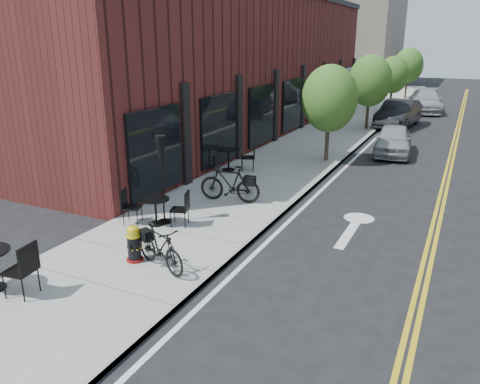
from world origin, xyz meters
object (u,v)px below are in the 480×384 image
Objects in this scene: bicycle_left at (230,183)px; bistro_set_c at (228,156)px; fire_hydrant at (134,244)px; patio_umbrella at (161,161)px; bicycle_right at (160,248)px; bistro_set_b at (156,208)px; parked_car_a at (393,140)px; parked_car_c at (425,101)px; parked_car_b at (399,114)px.

bicycle_left reaches higher than bistro_set_c.
patio_umbrella reaches higher than fire_hydrant.
bicycle_right is at bearing 19.19° from fire_hydrant.
fire_hydrant is at bearing -85.51° from bistro_set_b.
parked_car_c is (-0.04, 14.24, 0.12)m from parked_car_a.
bistro_set_b is 0.47× the size of parked_car_a.
parked_car_c reaches higher than fire_hydrant.
parked_car_c reaches higher than bicycle_left.
parked_car_a is at bearing 26.44° from bistro_set_c.
bicycle_right is (0.69, -4.59, -0.07)m from bicycle_left.
bistro_set_b is 26.18m from parked_car_c.
bicycle_left is 23.54m from parked_car_c.
parked_car_c is at bearing 53.19° from bistro_set_c.
parked_car_b is (2.59, 16.25, 0.09)m from bicycle_left.
bicycle_left is at bearing -116.72° from parked_car_a.
parked_car_b reaches higher than bistro_set_b.
bistro_set_c is (-1.68, 3.18, -0.04)m from bicycle_left.
fire_hydrant is 7.86m from bistro_set_c.
bistro_set_c is at bearing 99.17° from patio_umbrella.
bicycle_right is 20.92m from parked_car_b.
bistro_set_c is at bearing 38.26° from bicycle_right.
bicycle_left is 0.80× the size of patio_umbrella.
bicycle_left reaches higher than fire_hydrant.
bicycle_left is 0.50× the size of parked_car_a.
bicycle_left is at bearing 114.00° from fire_hydrant.
parked_car_c is (3.42, 27.81, 0.23)m from fire_hydrant.
fire_hydrant is 0.16× the size of parked_car_c.
parked_car_b reaches higher than bicycle_left.
parked_car_a reaches higher than bistro_set_b.
bicycle_right is 0.31× the size of parked_car_c.
parked_car_c is at bearing 107.80° from fire_hydrant.
bicycle_right reaches higher than fire_hydrant.
parked_car_a is at bearing 51.17° from bistro_set_b.
fire_hydrant is at bearing -104.42° from parked_car_c.
parked_car_a is 14.24m from parked_car_c.
parked_car_c is (5.04, 20.12, 0.11)m from bistro_set_c.
bicycle_left is at bearing 29.79° from bicycle_right.
fire_hydrant is at bearing -71.58° from patio_umbrella.
bistro_set_b is 0.90× the size of bistro_set_c.
patio_umbrella is at bearing -27.60° from bicycle_left.
bicycle_left is at bearing -84.83° from bistro_set_c.
patio_umbrella is 25.96m from parked_car_c.
bicycle_left is 2.69m from bistro_set_b.
bicycle_left is 9.67m from parked_car_a.
patio_umbrella is 0.63× the size of parked_car_a.
parked_car_a is (4.19, 11.37, -1.18)m from patio_umbrella.
bistro_set_b is 12.36m from parked_car_a.
parked_car_a reaches higher than bicycle_left.
patio_umbrella is at bearing 133.23° from fire_hydrant.
parked_car_b reaches higher than bicycle_right.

